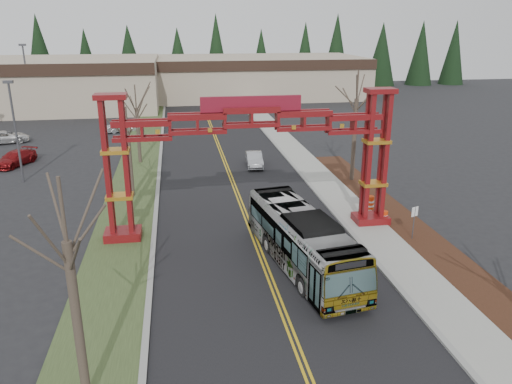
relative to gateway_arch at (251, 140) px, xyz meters
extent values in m
cube|color=black|center=(0.00, 7.00, -5.97)|extent=(12.00, 110.00, 0.02)
cube|color=gold|center=(-0.12, 7.00, -5.96)|extent=(0.12, 100.00, 0.01)
cube|color=gold|center=(0.12, 7.00, -5.96)|extent=(0.12, 100.00, 0.01)
cube|color=gray|center=(6.15, 7.00, -5.91)|extent=(0.30, 110.00, 0.15)
cube|color=gray|center=(7.60, 7.00, -5.91)|extent=(2.60, 110.00, 0.14)
cube|color=#311D10|center=(10.20, -8.00, -5.92)|extent=(2.60, 50.00, 0.12)
cube|color=#324120|center=(-8.00, 7.00, -5.94)|extent=(4.00, 110.00, 0.08)
cube|color=gray|center=(-6.15, 7.00, -5.91)|extent=(0.30, 110.00, 0.15)
cube|color=#610C0C|center=(-8.00, 0.00, -5.68)|extent=(2.20, 1.60, 0.60)
cube|color=#610C0C|center=(-8.55, -0.35, -1.38)|extent=(0.28, 0.28, 8.00)
cube|color=#610C0C|center=(-7.45, -0.35, -1.38)|extent=(0.28, 0.28, 8.00)
cube|color=#610C0C|center=(-8.55, 0.35, -1.38)|extent=(0.28, 0.28, 8.00)
cube|color=#610C0C|center=(-7.45, 0.35, -1.38)|extent=(0.28, 0.28, 8.00)
cube|color=orange|center=(-8.00, 0.00, -3.18)|extent=(1.60, 1.10, 0.22)
cube|color=orange|center=(-8.00, 0.00, -0.38)|extent=(1.60, 1.10, 0.22)
cube|color=#610C0C|center=(-8.00, 0.00, 2.77)|extent=(1.80, 1.20, 0.30)
cube|color=#610C0C|center=(8.00, 0.00, -5.68)|extent=(2.20, 1.60, 0.60)
cube|color=#610C0C|center=(7.45, -0.35, -1.38)|extent=(0.28, 0.28, 8.00)
cube|color=#610C0C|center=(8.55, -0.35, -1.38)|extent=(0.28, 0.28, 8.00)
cube|color=#610C0C|center=(7.45, 0.35, -1.38)|extent=(0.28, 0.28, 8.00)
cube|color=#610C0C|center=(8.55, 0.35, -1.38)|extent=(0.28, 0.28, 8.00)
cube|color=orange|center=(8.00, 0.00, -3.18)|extent=(1.60, 1.10, 0.22)
cube|color=orange|center=(8.00, 0.00, -0.38)|extent=(1.60, 1.10, 0.22)
cube|color=#610C0C|center=(8.00, 0.00, 2.77)|extent=(1.80, 1.20, 0.30)
cube|color=#610C0C|center=(0.00, 0.00, 1.52)|extent=(16.00, 0.90, 1.00)
cube|color=#610C0C|center=(0.00, 0.00, 0.62)|extent=(16.00, 0.90, 0.60)
cube|color=maroon|center=(0.00, 0.00, 2.17)|extent=(6.00, 0.25, 0.90)
cube|color=tan|center=(-30.00, 54.00, -2.23)|extent=(46.00, 22.00, 7.50)
cube|color=tan|center=(10.00, 62.00, -2.48)|extent=(38.00, 20.00, 7.00)
cube|color=black|center=(10.00, 51.90, 0.22)|extent=(38.00, 0.40, 1.60)
cone|color=black|center=(-29.50, 74.00, 0.52)|extent=(5.60, 5.60, 13.00)
cylinder|color=#382D26|center=(-29.50, 74.00, -5.18)|extent=(0.80, 0.80, 1.60)
cone|color=black|center=(-21.00, 74.00, 0.52)|extent=(5.60, 5.60, 13.00)
cylinder|color=#382D26|center=(-21.00, 74.00, -5.18)|extent=(0.80, 0.80, 1.60)
cone|color=black|center=(-12.50, 74.00, 0.52)|extent=(5.60, 5.60, 13.00)
cylinder|color=#382D26|center=(-12.50, 74.00, -5.18)|extent=(0.80, 0.80, 1.60)
cone|color=black|center=(-4.00, 74.00, 0.52)|extent=(5.60, 5.60, 13.00)
cylinder|color=#382D26|center=(-4.00, 74.00, -5.18)|extent=(0.80, 0.80, 1.60)
cone|color=black|center=(4.50, 74.00, 0.52)|extent=(5.60, 5.60, 13.00)
cylinder|color=#382D26|center=(4.50, 74.00, -5.18)|extent=(0.80, 0.80, 1.60)
cone|color=black|center=(13.00, 74.00, 0.52)|extent=(5.60, 5.60, 13.00)
cylinder|color=#382D26|center=(13.00, 74.00, -5.18)|extent=(0.80, 0.80, 1.60)
cone|color=black|center=(21.50, 74.00, 0.52)|extent=(5.60, 5.60, 13.00)
cylinder|color=#382D26|center=(21.50, 74.00, -5.18)|extent=(0.80, 0.80, 1.60)
cone|color=black|center=(30.00, 74.00, 0.52)|extent=(5.60, 5.60, 13.00)
cylinder|color=#382D26|center=(30.00, 74.00, -5.18)|extent=(0.80, 0.80, 1.60)
cone|color=black|center=(38.50, 74.00, 0.52)|extent=(5.60, 5.60, 13.00)
cylinder|color=#382D26|center=(38.50, 74.00, -5.18)|extent=(0.80, 0.80, 1.60)
cone|color=black|center=(47.00, 74.00, 0.52)|extent=(5.60, 5.60, 13.00)
cylinder|color=#382D26|center=(47.00, 74.00, -5.18)|extent=(0.80, 0.80, 1.60)
cone|color=black|center=(55.50, 74.00, 0.52)|extent=(5.60, 5.60, 13.00)
cylinder|color=#382D26|center=(55.50, 74.00, -5.18)|extent=(0.80, 0.80, 1.60)
imported|color=#B2B4BA|center=(1.97, -5.25, -4.42)|extent=(4.32, 11.52, 3.13)
imported|color=#A5A8AD|center=(2.56, 15.07, -5.32)|extent=(1.66, 4.12, 1.33)
imported|color=maroon|center=(-19.48, 18.89, -5.30)|extent=(3.63, 5.06, 1.36)
imported|color=#A1A6A9|center=(-11.00, 32.98, -5.31)|extent=(4.33, 2.72, 1.35)
imported|color=white|center=(-23.22, 28.82, -5.30)|extent=(5.34, 3.58, 1.36)
cylinder|color=#382D26|center=(-8.00, -14.14, -2.90)|extent=(0.32, 0.32, 6.17)
cylinder|color=#382D26|center=(-8.00, -14.14, 1.20)|extent=(0.12, 0.12, 2.23)
cylinder|color=#382D26|center=(-8.00, 8.17, -3.54)|extent=(0.31, 0.31, 4.89)
cylinder|color=#382D26|center=(-8.00, 8.17, -0.14)|extent=(0.11, 0.11, 2.11)
cylinder|color=#382D26|center=(-8.00, 18.04, -3.37)|extent=(0.32, 0.32, 5.23)
cylinder|color=#382D26|center=(-8.00, 18.04, 0.26)|extent=(0.12, 0.12, 2.23)
cylinder|color=#382D26|center=(10.00, 9.33, -2.53)|extent=(0.35, 0.35, 6.90)
cylinder|color=#382D26|center=(10.00, 9.33, 2.00)|extent=(0.13, 0.13, 2.40)
cylinder|color=#3F3F44|center=(-17.37, 13.45, -1.90)|extent=(0.18, 0.18, 8.17)
cube|color=#3F3F44|center=(-17.37, 13.45, 2.27)|extent=(0.73, 0.36, 0.23)
cylinder|color=#3F3F44|center=(-24.02, 43.54, -1.06)|extent=(0.22, 0.22, 9.84)
cube|color=#3F3F44|center=(-24.02, 43.54, 3.96)|extent=(0.87, 0.44, 0.27)
cylinder|color=#3F3F44|center=(9.52, -3.00, -4.89)|extent=(0.06, 0.06, 2.18)
cube|color=white|center=(9.52, -3.00, -4.10)|extent=(0.48, 0.22, 0.59)
cylinder|color=red|center=(8.89, -0.15, -5.54)|extent=(0.46, 0.46, 0.88)
cylinder|color=white|center=(8.89, -0.15, -5.41)|extent=(0.48, 0.48, 0.11)
cylinder|color=white|center=(8.89, -0.15, -5.67)|extent=(0.48, 0.48, 0.11)
cylinder|color=red|center=(8.86, 2.35, -5.45)|extent=(0.55, 0.55, 1.07)
cylinder|color=white|center=(8.86, 2.35, -5.29)|extent=(0.58, 0.58, 0.13)
cylinder|color=white|center=(8.86, 2.35, -5.61)|extent=(0.58, 0.58, 0.13)
cylinder|color=red|center=(9.62, 5.27, -5.51)|extent=(0.49, 0.49, 0.94)
cylinder|color=white|center=(9.62, 5.27, -5.37)|extent=(0.51, 0.51, 0.11)
cylinder|color=white|center=(9.62, 5.27, -5.65)|extent=(0.51, 0.51, 0.11)
camera|label=1|loc=(-4.41, -29.18, 6.65)|focal=35.00mm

